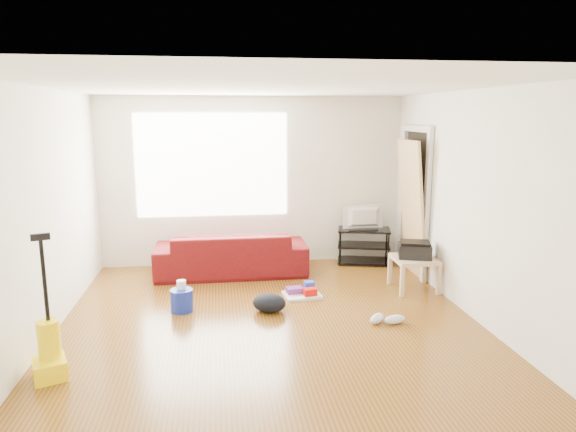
{
  "coord_description": "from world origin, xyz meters",
  "views": [
    {
      "loc": [
        -0.53,
        -5.12,
        2.22
      ],
      "look_at": [
        0.26,
        0.6,
        1.08
      ],
      "focal_mm": 32.0,
      "sensor_mm": 36.0,
      "label": 1
    }
  ],
  "objects": [
    {
      "name": "room",
      "position": [
        0.07,
        0.15,
        1.25
      ],
      "size": [
        4.51,
        5.01,
        2.51
      ],
      "color": "#59350D",
      "rests_on": "ground"
    },
    {
      "name": "sofa",
      "position": [
        -0.36,
        1.95,
        0.0
      ],
      "size": [
        2.11,
        0.83,
        0.62
      ],
      "primitive_type": "imported",
      "rotation": [
        0.0,
        0.0,
        3.14
      ],
      "color": "#4F0310",
      "rests_on": "ground"
    },
    {
      "name": "tv_stand",
      "position": [
        1.65,
        2.22,
        0.28
      ],
      "size": [
        0.86,
        0.62,
        0.53
      ],
      "rotation": [
        0.0,
        0.0,
        -0.25
      ],
      "color": "black",
      "rests_on": "ground"
    },
    {
      "name": "tv",
      "position": [
        1.65,
        2.22,
        0.71
      ],
      "size": [
        0.62,
        0.08,
        0.36
      ],
      "primitive_type": "imported",
      "rotation": [
        0.0,
        0.0,
        3.14
      ],
      "color": "black",
      "rests_on": "tv_stand"
    },
    {
      "name": "side_table",
      "position": [
        1.95,
        0.95,
        0.36
      ],
      "size": [
        0.53,
        0.53,
        0.43
      ],
      "rotation": [
        0.0,
        0.0,
        -0.01
      ],
      "color": "tan",
      "rests_on": "ground"
    },
    {
      "name": "printer",
      "position": [
        1.95,
        0.95,
        0.53
      ],
      "size": [
        0.48,
        0.41,
        0.21
      ],
      "rotation": [
        0.0,
        0.0,
        -0.3
      ],
      "color": "black",
      "rests_on": "side_table"
    },
    {
      "name": "bucket",
      "position": [
        -0.97,
        0.6,
        0.0
      ],
      "size": [
        0.31,
        0.31,
        0.26
      ],
      "primitive_type": "cylinder",
      "rotation": [
        0.0,
        0.0,
        0.23
      ],
      "color": "#1326A4",
      "rests_on": "ground"
    },
    {
      "name": "toilet_paper",
      "position": [
        -0.97,
        0.63,
        0.18
      ],
      "size": [
        0.11,
        0.11,
        0.1
      ],
      "primitive_type": "cylinder",
      "color": "white",
      "rests_on": "bucket"
    },
    {
      "name": "cleaning_tray",
      "position": [
        0.49,
        0.9,
        0.05
      ],
      "size": [
        0.49,
        0.41,
        0.16
      ],
      "rotation": [
        0.0,
        0.0,
        0.14
      ],
      "color": "white",
      "rests_on": "ground"
    },
    {
      "name": "backpack",
      "position": [
        0.02,
        0.43,
        0.0
      ],
      "size": [
        0.47,
        0.43,
        0.21
      ],
      "primitive_type": "ellipsoid",
      "rotation": [
        0.0,
        0.0,
        -0.37
      ],
      "color": "black",
      "rests_on": "ground"
    },
    {
      "name": "sneakers",
      "position": [
        1.24,
        -0.07,
        0.05
      ],
      "size": [
        0.44,
        0.25,
        0.1
      ],
      "rotation": [
        0.0,
        0.0,
        0.36
      ],
      "color": "silver",
      "rests_on": "ground"
    },
    {
      "name": "vacuum",
      "position": [
        -2.0,
        -0.79,
        0.23
      ],
      "size": [
        0.36,
        0.38,
        1.26
      ],
      "rotation": [
        0.0,
        0.0,
        0.38
      ],
      "color": "#FFDD04",
      "rests_on": "ground"
    },
    {
      "name": "door_panel",
      "position": [
        2.13,
        1.56,
        0.0
      ],
      "size": [
        0.24,
        0.76,
        1.9
      ],
      "primitive_type": "cube",
      "rotation": [
        0.0,
        -0.1,
        0.0
      ],
      "color": "tan",
      "rests_on": "ground"
    }
  ]
}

